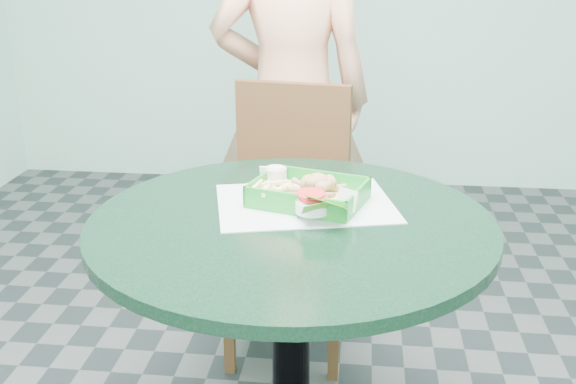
# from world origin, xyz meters

# --- Properties ---
(cafe_table) EXTENTS (0.96, 0.96, 0.75)m
(cafe_table) POSITION_xyz_m (0.00, 0.00, 0.58)
(cafe_table) COLOR black
(cafe_table) RESTS_ON floor
(dining_chair) EXTENTS (0.41, 0.41, 0.93)m
(dining_chair) POSITION_xyz_m (-0.08, 0.73, 0.53)
(dining_chair) COLOR #322110
(dining_chair) RESTS_ON floor
(diner_person) EXTENTS (0.69, 0.48, 1.81)m
(diner_person) POSITION_xyz_m (-0.11, 1.01, 0.90)
(diner_person) COLOR #E29977
(diner_person) RESTS_ON floor
(placemat) EXTENTS (0.49, 0.41, 0.00)m
(placemat) POSITION_xyz_m (0.02, 0.10, 0.75)
(placemat) COLOR silver
(placemat) RESTS_ON cafe_table
(food_basket) EXTENTS (0.26, 0.19, 0.05)m
(food_basket) POSITION_xyz_m (0.03, 0.10, 0.77)
(food_basket) COLOR #1A8D28
(food_basket) RESTS_ON placemat
(crab_sandwich) EXTENTS (0.13, 0.13, 0.07)m
(crab_sandwich) POSITION_xyz_m (0.06, 0.09, 0.80)
(crab_sandwich) COLOR #D5BA4F
(crab_sandwich) RESTS_ON food_basket
(fries_pile) EXTENTS (0.13, 0.14, 0.04)m
(fries_pile) POSITION_xyz_m (-0.06, 0.09, 0.79)
(fries_pile) COLOR #FBE897
(fries_pile) RESTS_ON food_basket
(sauce_ramekin) EXTENTS (0.06, 0.06, 0.03)m
(sauce_ramekin) POSITION_xyz_m (-0.08, 0.15, 0.80)
(sauce_ramekin) COLOR silver
(sauce_ramekin) RESTS_ON food_basket
(garnish_cup) EXTENTS (0.12, 0.12, 0.05)m
(garnish_cup) POSITION_xyz_m (0.08, 0.01, 0.79)
(garnish_cup) COLOR silver
(garnish_cup) RESTS_ON food_basket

